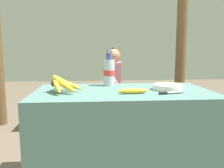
{
  "coord_description": "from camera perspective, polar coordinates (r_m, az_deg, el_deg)",
  "views": [
    {
      "loc": [
        -0.22,
        -1.66,
        1.02
      ],
      "look_at": [
        -0.08,
        0.05,
        0.77
      ],
      "focal_mm": 38.0,
      "sensor_mm": 36.0,
      "label": 1
    }
  ],
  "objects": [
    {
      "name": "market_counter",
      "position": [
        1.8,
        2.58,
        -13.0
      ],
      "size": [
        1.26,
        0.7,
        0.73
      ],
      "color": "#4C706B",
      "rests_on": "ground_plane"
    },
    {
      "name": "banana_bunch_ripe",
      "position": [
        1.65,
        -12.19,
        0.17
      ],
      "size": [
        0.22,
        0.33,
        0.13
      ],
      "color": "#4C381E",
      "rests_on": "market_counter"
    },
    {
      "name": "serving_bowl",
      "position": [
        1.78,
        13.14,
        -0.54
      ],
      "size": [
        0.21,
        0.21,
        0.04
      ],
      "color": "white",
      "rests_on": "market_counter"
    },
    {
      "name": "water_bottle",
      "position": [
        1.91,
        -0.68,
        2.95
      ],
      "size": [
        0.09,
        0.09,
        0.3
      ],
      "color": "silver",
      "rests_on": "market_counter"
    },
    {
      "name": "loose_banana_front",
      "position": [
        1.58,
        5.07,
        -1.69
      ],
      "size": [
        0.2,
        0.05,
        0.04
      ],
      "rotation": [
        0.0,
        0.0,
        0.07
      ],
      "color": "gold",
      "rests_on": "market_counter"
    },
    {
      "name": "knife",
      "position": [
        1.61,
        13.35,
        -2.01
      ],
      "size": [
        0.19,
        0.07,
        0.02
      ],
      "rotation": [
        0.0,
        0.0,
        0.26
      ],
      "color": "#BCBCC1",
      "rests_on": "market_counter"
    },
    {
      "name": "wooden_bench",
      "position": [
        3.11,
        -4.76,
        -4.53
      ],
      "size": [
        1.59,
        0.32,
        0.39
      ],
      "color": "brown",
      "rests_on": "ground_plane"
    },
    {
      "name": "seated_vendor",
      "position": [
        3.04,
        -0.6,
        0.27
      ],
      "size": [
        0.43,
        0.41,
        1.04
      ],
      "rotation": [
        0.0,
        0.0,
        3.03
      ],
      "color": "#564C60",
      "rests_on": "ground_plane"
    },
    {
      "name": "banana_bunch_green",
      "position": [
        3.11,
        -12.22,
        -2.34
      ],
      "size": [
        0.18,
        0.32,
        0.15
      ],
      "color": "#4C381E",
      "rests_on": "wooden_bench"
    },
    {
      "name": "support_post_far",
      "position": [
        3.49,
        16.31,
        9.57
      ],
      "size": [
        0.14,
        0.14,
        2.22
      ],
      "color": "brown",
      "rests_on": "ground_plane"
    }
  ]
}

